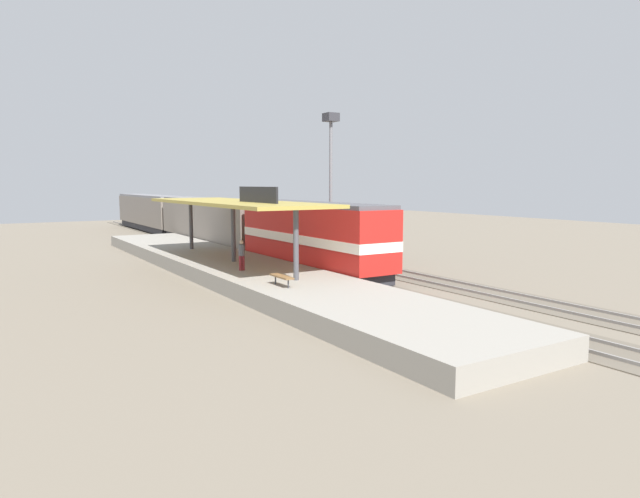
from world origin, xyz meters
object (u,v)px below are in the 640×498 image
at_px(passenger_carriage_front, 211,222).
at_px(person_waiting, 242,254).
at_px(light_mast, 331,153).
at_px(platform_bench, 282,277).
at_px(freight_car, 316,232).
at_px(passenger_carriage_rear, 150,212).
at_px(locomotive, 312,236).

bearing_deg(passenger_carriage_front, person_waiting, -106.00).
bearing_deg(light_mast, platform_bench, -129.06).
height_order(platform_bench, passenger_carriage_front, passenger_carriage_front).
bearing_deg(platform_bench, freight_car, 53.16).
bearing_deg(freight_car, person_waiting, -139.72).
bearing_deg(person_waiting, passenger_carriage_front, 74.00).
height_order(freight_car, light_mast, light_mast).
relative_size(passenger_carriage_rear, freight_car, 1.67).
height_order(passenger_carriage_front, light_mast, light_mast).
bearing_deg(passenger_carriage_front, freight_car, -67.35).
xyz_separation_m(platform_bench, passenger_carriage_front, (6.00, 25.17, 0.97)).
distance_m(locomotive, passenger_carriage_front, 18.00).
height_order(light_mast, person_waiting, light_mast).
height_order(platform_bench, freight_car, freight_car).
xyz_separation_m(passenger_carriage_rear, light_mast, (7.80, -28.97, 6.08)).
xyz_separation_m(platform_bench, person_waiting, (0.35, 5.46, 0.51)).
distance_m(passenger_carriage_front, person_waiting, 20.51).
bearing_deg(platform_bench, locomotive, 50.09).
distance_m(passenger_carriage_front, freight_car, 11.95).
relative_size(platform_bench, freight_car, 0.14).
distance_m(platform_bench, light_mast, 23.01).
bearing_deg(platform_bench, light_mast, 50.94).
height_order(locomotive, passenger_carriage_rear, locomotive).
bearing_deg(freight_car, locomotive, -123.41).
distance_m(passenger_carriage_front, light_mast, 12.83).
bearing_deg(platform_bench, passenger_carriage_front, 76.59).
bearing_deg(freight_car, passenger_carriage_front, 112.65).
relative_size(locomotive, passenger_carriage_rear, 0.72).
xyz_separation_m(freight_car, person_waiting, (-10.25, -8.69, -0.12)).
relative_size(platform_bench, passenger_carriage_rear, 0.08).
xyz_separation_m(locomotive, person_waiting, (-5.65, -1.71, -0.56)).
bearing_deg(passenger_carriage_rear, platform_bench, -97.44).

